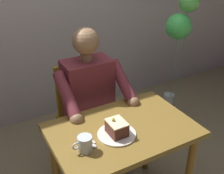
# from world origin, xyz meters

# --- Properties ---
(dining_table) EXTENTS (0.90, 0.60, 0.72)m
(dining_table) POSITION_xyz_m (0.00, 0.00, 0.61)
(dining_table) COLOR brown
(dining_table) RESTS_ON ground
(chair) EXTENTS (0.42, 0.42, 0.89)m
(chair) POSITION_xyz_m (0.00, -0.61, 0.49)
(chair) COLOR #866614
(chair) RESTS_ON ground
(seated_person) EXTENTS (0.53, 0.58, 1.23)m
(seated_person) POSITION_xyz_m (0.00, -0.44, 0.64)
(seated_person) COLOR maroon
(seated_person) RESTS_ON ground
(dessert_plate) EXTENTS (0.24, 0.24, 0.01)m
(dessert_plate) POSITION_xyz_m (0.07, 0.04, 0.72)
(dessert_plate) COLOR silver
(dessert_plate) RESTS_ON dining_table
(cake_slice) EXTENTS (0.10, 0.13, 0.11)m
(cake_slice) POSITION_xyz_m (0.07, 0.04, 0.77)
(cake_slice) COLOR #572C21
(cake_slice) RESTS_ON dessert_plate
(coffee_cup) EXTENTS (0.12, 0.08, 0.10)m
(coffee_cup) POSITION_xyz_m (0.29, 0.08, 0.77)
(coffee_cup) COLOR silver
(coffee_cup) RESTS_ON dining_table
(dessert_spoon) EXTENTS (0.05, 0.14, 0.01)m
(dessert_spoon) POSITION_xyz_m (0.23, 0.04, 0.72)
(dessert_spoon) COLOR silver
(dessert_spoon) RESTS_ON dining_table
(balloon_display) EXTENTS (0.31, 0.26, 1.35)m
(balloon_display) POSITION_xyz_m (-1.15, -0.81, 0.98)
(balloon_display) COLOR #B2C1C6
(balloon_display) RESTS_ON ground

